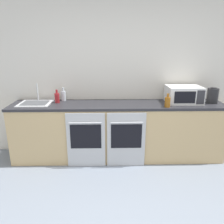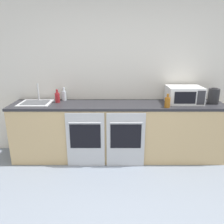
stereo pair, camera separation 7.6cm
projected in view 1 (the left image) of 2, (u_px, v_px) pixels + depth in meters
The scene contains 10 objects.
wall_back at pixel (117, 77), 3.66m from camera, with size 10.00×0.06×2.60m.
counter_back at pixel (118, 131), 3.59m from camera, with size 3.38×0.61×0.92m.
oven_left at pixel (86, 140), 3.29m from camera, with size 0.58×0.06×0.86m.
oven_right at pixel (126, 140), 3.30m from camera, with size 0.58×0.06×0.86m.
microwave at pixel (184, 95), 3.47m from camera, with size 0.53×0.40×0.27m.
bottle_amber at pixel (167, 102), 3.24m from camera, with size 0.08×0.08×0.20m.
bottle_clear at pixel (64, 95), 3.63m from camera, with size 0.08×0.08×0.22m.
bottle_red at pixel (57, 98), 3.49m from camera, with size 0.08×0.08×0.21m.
kettle at pixel (213, 96), 3.47m from camera, with size 0.17×0.17×0.25m.
sink at pixel (35, 103), 3.44m from camera, with size 0.49×0.43×0.29m.
Camera 1 is at (-0.17, -1.52, 1.80)m, focal length 35.00 mm.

